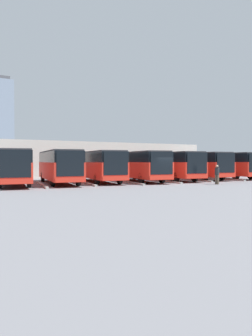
{
  "coord_description": "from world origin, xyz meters",
  "views": [
    {
      "loc": [
        18.15,
        24.87,
        2.22
      ],
      "look_at": [
        1.2,
        -5.68,
        1.43
      ],
      "focal_mm": 35.0,
      "sensor_mm": 36.0,
      "label": 1
    }
  ],
  "objects_px": {
    "bus_0": "(224,164)",
    "bus_3": "(138,165)",
    "bus_4": "(98,165)",
    "pedestrian": "(217,174)",
    "bus_1": "(196,164)",
    "bus_6": "(13,166)",
    "bus_2": "(169,165)",
    "bus_5": "(59,165)"
  },
  "relations": [
    {
      "from": "bus_3",
      "to": "bus_5",
      "type": "bearing_deg",
      "value": 3.59
    },
    {
      "from": "bus_0",
      "to": "bus_5",
      "type": "xyz_separation_m",
      "value": [
        21.23,
        -0.76,
        0.0
      ]
    },
    {
      "from": "bus_1",
      "to": "bus_4",
      "type": "height_order",
      "value": "same"
    },
    {
      "from": "bus_0",
      "to": "bus_2",
      "type": "bearing_deg",
      "value": 7.23
    },
    {
      "from": "bus_2",
      "to": "bus_6",
      "type": "relative_size",
      "value": 1.0
    },
    {
      "from": "bus_0",
      "to": "bus_3",
      "type": "bearing_deg",
      "value": 7.79
    },
    {
      "from": "bus_4",
      "to": "bus_5",
      "type": "height_order",
      "value": "same"
    },
    {
      "from": "pedestrian",
      "to": "bus_6",
      "type": "bearing_deg",
      "value": -120.6
    },
    {
      "from": "bus_3",
      "to": "bus_4",
      "type": "xyz_separation_m",
      "value": [
        4.25,
        -0.91,
        0.0
      ]
    },
    {
      "from": "bus_2",
      "to": "bus_5",
      "type": "height_order",
      "value": "same"
    },
    {
      "from": "bus_6",
      "to": "pedestrian",
      "type": "xyz_separation_m",
      "value": [
        -16.83,
        8.33,
        -0.79
      ]
    },
    {
      "from": "bus_5",
      "to": "bus_6",
      "type": "relative_size",
      "value": 1.0
    },
    {
      "from": "bus_1",
      "to": "bus_3",
      "type": "bearing_deg",
      "value": 10.94
    },
    {
      "from": "bus_4",
      "to": "bus_3",
      "type": "bearing_deg",
      "value": 176.13
    },
    {
      "from": "bus_2",
      "to": "bus_5",
      "type": "relative_size",
      "value": 1.0
    },
    {
      "from": "bus_0",
      "to": "bus_4",
      "type": "height_order",
      "value": "same"
    },
    {
      "from": "bus_1",
      "to": "pedestrian",
      "type": "distance_m",
      "value": 9.16
    },
    {
      "from": "bus_2",
      "to": "bus_4",
      "type": "height_order",
      "value": "same"
    },
    {
      "from": "bus_0",
      "to": "bus_4",
      "type": "xyz_separation_m",
      "value": [
        16.98,
        -0.99,
        0.0
      ]
    },
    {
      "from": "bus_5",
      "to": "pedestrian",
      "type": "bearing_deg",
      "value": 154.88
    },
    {
      "from": "bus_1",
      "to": "pedestrian",
      "type": "height_order",
      "value": "bus_1"
    },
    {
      "from": "bus_1",
      "to": "bus_3",
      "type": "height_order",
      "value": "same"
    },
    {
      "from": "bus_5",
      "to": "pedestrian",
      "type": "distance_m",
      "value": 15.07
    },
    {
      "from": "bus_6",
      "to": "pedestrian",
      "type": "relative_size",
      "value": 6.41
    },
    {
      "from": "bus_4",
      "to": "bus_0",
      "type": "bearing_deg",
      "value": -175.17
    },
    {
      "from": "bus_0",
      "to": "bus_4",
      "type": "bearing_deg",
      "value": 4.83
    },
    {
      "from": "bus_1",
      "to": "bus_5",
      "type": "relative_size",
      "value": 1.0
    },
    {
      "from": "bus_4",
      "to": "pedestrian",
      "type": "xyz_separation_m",
      "value": [
        -8.34,
        8.49,
        -0.79
      ]
    },
    {
      "from": "bus_3",
      "to": "pedestrian",
      "type": "height_order",
      "value": "bus_3"
    },
    {
      "from": "bus_6",
      "to": "bus_2",
      "type": "bearing_deg",
      "value": -174.17
    },
    {
      "from": "bus_0",
      "to": "pedestrian",
      "type": "bearing_deg",
      "value": 49.1
    },
    {
      "from": "bus_1",
      "to": "bus_2",
      "type": "bearing_deg",
      "value": 12.97
    },
    {
      "from": "bus_2",
      "to": "bus_5",
      "type": "xyz_separation_m",
      "value": [
        12.74,
        -0.63,
        0.0
      ]
    },
    {
      "from": "bus_0",
      "to": "bus_6",
      "type": "bearing_deg",
      "value": 6.3
    },
    {
      "from": "bus_2",
      "to": "bus_4",
      "type": "relative_size",
      "value": 1.0
    },
    {
      "from": "bus_0",
      "to": "bus_3",
      "type": "height_order",
      "value": "same"
    },
    {
      "from": "bus_4",
      "to": "bus_5",
      "type": "bearing_deg",
      "value": 11.22
    },
    {
      "from": "bus_0",
      "to": "bus_1",
      "type": "bearing_deg",
      "value": 1.52
    },
    {
      "from": "bus_0",
      "to": "bus_2",
      "type": "height_order",
      "value": "same"
    },
    {
      "from": "bus_3",
      "to": "bus_6",
      "type": "bearing_deg",
      "value": 4.81
    },
    {
      "from": "bus_2",
      "to": "pedestrian",
      "type": "xyz_separation_m",
      "value": [
        0.15,
        7.64,
        -0.79
      ]
    },
    {
      "from": "bus_5",
      "to": "bus_2",
      "type": "bearing_deg",
      "value": -174.64
    }
  ]
}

